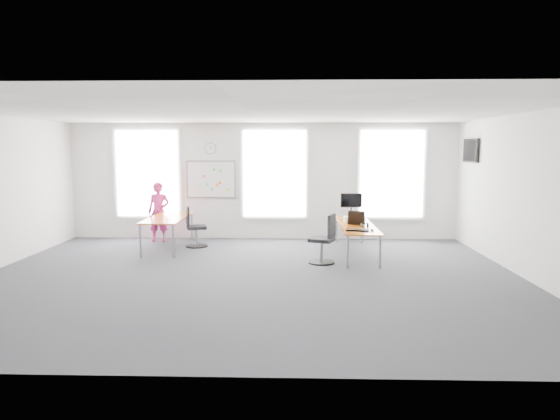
{
  "coord_description": "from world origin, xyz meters",
  "views": [
    {
      "loc": [
        0.82,
        -8.88,
        2.35
      ],
      "look_at": [
        0.52,
        1.2,
        1.1
      ],
      "focal_mm": 32.0,
      "sensor_mm": 36.0,
      "label": 1
    }
  ],
  "objects_px": {
    "person": "(159,212)",
    "monitor": "(351,203)",
    "desk_right": "(356,226)",
    "desk_left": "(168,220)",
    "keyboard": "(358,230)",
    "chair_left": "(194,229)",
    "chair_right": "(324,242)",
    "headphones": "(364,225)"
  },
  "relations": [
    {
      "from": "chair_right",
      "to": "headphones",
      "type": "relative_size",
      "value": 5.97
    },
    {
      "from": "keyboard",
      "to": "headphones",
      "type": "height_order",
      "value": "headphones"
    },
    {
      "from": "chair_left",
      "to": "keyboard",
      "type": "distance_m",
      "value": 4.06
    },
    {
      "from": "desk_left",
      "to": "chair_left",
      "type": "relative_size",
      "value": 2.13
    },
    {
      "from": "keyboard",
      "to": "monitor",
      "type": "xyz_separation_m",
      "value": [
        0.11,
        2.14,
        0.34
      ]
    },
    {
      "from": "person",
      "to": "keyboard",
      "type": "height_order",
      "value": "person"
    },
    {
      "from": "keyboard",
      "to": "chair_right",
      "type": "bearing_deg",
      "value": -165.33
    },
    {
      "from": "desk_right",
      "to": "headphones",
      "type": "xyz_separation_m",
      "value": [
        0.12,
        -0.45,
        0.09
      ]
    },
    {
      "from": "chair_left",
      "to": "headphones",
      "type": "bearing_deg",
      "value": -123.65
    },
    {
      "from": "chair_left",
      "to": "headphones",
      "type": "height_order",
      "value": "chair_left"
    },
    {
      "from": "desk_left",
      "to": "person",
      "type": "bearing_deg",
      "value": 116.47
    },
    {
      "from": "person",
      "to": "chair_right",
      "type": "bearing_deg",
      "value": -31.98
    },
    {
      "from": "desk_right",
      "to": "keyboard",
      "type": "height_order",
      "value": "keyboard"
    },
    {
      "from": "desk_left",
      "to": "chair_left",
      "type": "height_order",
      "value": "chair_left"
    },
    {
      "from": "desk_left",
      "to": "keyboard",
      "type": "distance_m",
      "value": 4.47
    },
    {
      "from": "chair_right",
      "to": "headphones",
      "type": "distance_m",
      "value": 1.03
    },
    {
      "from": "keyboard",
      "to": "desk_right",
      "type": "bearing_deg",
      "value": 102.64
    },
    {
      "from": "monitor",
      "to": "desk_left",
      "type": "bearing_deg",
      "value": -172.15
    },
    {
      "from": "chair_left",
      "to": "headphones",
      "type": "xyz_separation_m",
      "value": [
        3.89,
        -1.19,
        0.3
      ]
    },
    {
      "from": "desk_left",
      "to": "person",
      "type": "xyz_separation_m",
      "value": [
        -0.48,
        0.96,
        0.06
      ]
    },
    {
      "from": "person",
      "to": "monitor",
      "type": "bearing_deg",
      "value": -4.75
    },
    {
      "from": "person",
      "to": "keyboard",
      "type": "relative_size",
      "value": 3.32
    },
    {
      "from": "person",
      "to": "headphones",
      "type": "distance_m",
      "value": 5.26
    },
    {
      "from": "desk_left",
      "to": "keyboard",
      "type": "relative_size",
      "value": 4.58
    },
    {
      "from": "desk_right",
      "to": "keyboard",
      "type": "relative_size",
      "value": 6.16
    },
    {
      "from": "chair_right",
      "to": "person",
      "type": "relative_size",
      "value": 0.68
    },
    {
      "from": "desk_left",
      "to": "chair_right",
      "type": "relative_size",
      "value": 2.04
    },
    {
      "from": "desk_right",
      "to": "person",
      "type": "bearing_deg",
      "value": 163.57
    },
    {
      "from": "desk_right",
      "to": "desk_left",
      "type": "relative_size",
      "value": 1.35
    },
    {
      "from": "chair_right",
      "to": "monitor",
      "type": "distance_m",
      "value": 2.32
    },
    {
      "from": "chair_left",
      "to": "keyboard",
      "type": "relative_size",
      "value": 2.15
    },
    {
      "from": "chair_right",
      "to": "person",
      "type": "xyz_separation_m",
      "value": [
        -4.05,
        2.33,
        0.31
      ]
    },
    {
      "from": "chair_left",
      "to": "keyboard",
      "type": "bearing_deg",
      "value": -131.3
    },
    {
      "from": "chair_left",
      "to": "monitor",
      "type": "bearing_deg",
      "value": -99.91
    },
    {
      "from": "chair_left",
      "to": "monitor",
      "type": "relative_size",
      "value": 1.69
    },
    {
      "from": "person",
      "to": "desk_right",
      "type": "bearing_deg",
      "value": -18.48
    },
    {
      "from": "desk_left",
      "to": "person",
      "type": "height_order",
      "value": "person"
    },
    {
      "from": "desk_right",
      "to": "monitor",
      "type": "height_order",
      "value": "monitor"
    },
    {
      "from": "desk_right",
      "to": "chair_left",
      "type": "relative_size",
      "value": 2.87
    },
    {
      "from": "desk_right",
      "to": "headphones",
      "type": "bearing_deg",
      "value": -74.87
    },
    {
      "from": "keyboard",
      "to": "headphones",
      "type": "distance_m",
      "value": 0.54
    },
    {
      "from": "chair_left",
      "to": "headphones",
      "type": "relative_size",
      "value": 5.72
    }
  ]
}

